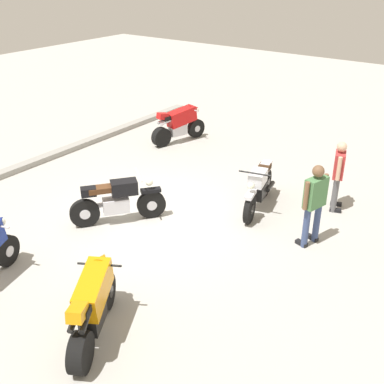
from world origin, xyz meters
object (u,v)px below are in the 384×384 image
(motorcycle_black_cruiser, at_px, (117,201))
(motorcycle_orange_sportbike, at_px, (93,304))
(person_in_red_shirt, at_px, (338,172))
(motorcycle_silver_cruiser, at_px, (259,187))
(person_in_green_shirt, at_px, (314,200))
(motorcycle_red_sportbike, at_px, (179,123))

(motorcycle_black_cruiser, height_order, motorcycle_orange_sportbike, motorcycle_orange_sportbike)
(motorcycle_orange_sportbike, height_order, person_in_red_shirt, person_in_red_shirt)
(motorcycle_silver_cruiser, distance_m, person_in_green_shirt, 1.83)
(motorcycle_black_cruiser, bearing_deg, motorcycle_silver_cruiser, -3.79)
(motorcycle_red_sportbike, bearing_deg, person_in_green_shirt, -103.00)
(person_in_green_shirt, bearing_deg, person_in_red_shirt, -69.56)
(person_in_red_shirt, bearing_deg, motorcycle_silver_cruiser, -164.09)
(motorcycle_black_cruiser, relative_size, person_in_green_shirt, 1.00)
(motorcycle_silver_cruiser, distance_m, motorcycle_red_sportbike, 4.77)
(motorcycle_red_sportbike, distance_m, motorcycle_orange_sportbike, 8.57)
(motorcycle_orange_sportbike, bearing_deg, motorcycle_red_sportbike, -1.22)
(person_in_red_shirt, bearing_deg, motorcycle_black_cruiser, -155.19)
(motorcycle_silver_cruiser, xyz_separation_m, motorcycle_orange_sportbike, (-5.12, -0.01, 0.07))
(motorcycle_silver_cruiser, bearing_deg, motorcycle_red_sportbike, -134.01)
(motorcycle_black_cruiser, distance_m, person_in_green_shirt, 4.12)
(motorcycle_black_cruiser, height_order, person_in_green_shirt, person_in_green_shirt)
(motorcycle_red_sportbike, distance_m, person_in_red_shirt, 5.75)
(motorcycle_silver_cruiser, distance_m, motorcycle_black_cruiser, 3.21)
(motorcycle_red_sportbike, xyz_separation_m, person_in_green_shirt, (-3.13, -5.74, 0.40))
(motorcycle_orange_sportbike, bearing_deg, person_in_green_shirt, -50.22)
(motorcycle_orange_sportbike, xyz_separation_m, person_in_red_shirt, (6.11, -1.42, 0.33))
(person_in_green_shirt, distance_m, person_in_red_shirt, 1.75)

